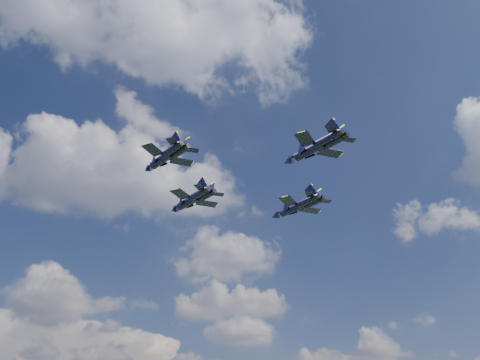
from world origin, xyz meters
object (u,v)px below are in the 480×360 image
Objects in this scene: jet_left at (161,160)px; jet_slot at (308,151)px; jet_lead at (187,202)px; jet_right at (291,209)px.

jet_slot is (26.28, -9.84, -1.27)m from jet_left.
jet_lead reaches higher than jet_left.
jet_right is at bearing -5.50° from jet_left.
jet_left is at bearing -138.53° from jet_lead.
jet_lead reaches higher than jet_slot.
jet_right is 25.32m from jet_slot.
jet_right is (29.96, 15.20, -0.99)m from jet_left.
jet_lead is 23.04m from jet_left.
jet_lead is 1.05× the size of jet_right.
jet_lead is at bearing 41.14° from jet_left.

